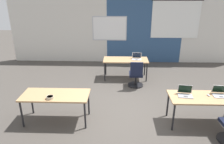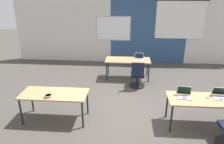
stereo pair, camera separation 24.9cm
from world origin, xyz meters
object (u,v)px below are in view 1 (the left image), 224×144
Objects in this scene: laptop_near_right_end at (220,94)px; laptop_near_right_inner at (185,93)px; desk_far_center at (126,61)px; snack_bowl at (50,97)px; laptop_far_right at (137,58)px; desk_near_right at (204,99)px; mouse_near_right_end at (208,95)px; desk_near_left at (56,97)px; chair_far_right at (136,76)px.

laptop_near_right_inner is at bearing -172.56° from laptop_near_right_end.
desk_far_center is 3.51m from snack_bowl.
laptop_far_right is at bearing 53.95° from snack_bowl.
desk_near_right is 1.00× the size of desk_far_center.
mouse_near_right_end reaches higher than desk_far_center.
chair_far_right is (2.08, 2.05, -0.28)m from desk_near_left.
laptop_far_right is at bearing 3.69° from desk_far_center.
laptop_near_right_inner reaches higher than laptop_far_right.
laptop_near_right_end reaches higher than snack_bowl.
laptop_near_right_end is at bearing 1.23° from desk_near_left.
laptop_far_right is 2.92m from laptop_near_right_inner.
desk_far_center is 3.46m from laptop_near_right_end.
laptop_far_right is 1.00× the size of laptop_near_right_end.
laptop_far_right reaches higher than desk_far_center.
desk_far_center is at bearing 133.98° from laptop_near_right_end.
laptop_near_right_end is 0.28m from mouse_near_right_end.
mouse_near_right_end is (1.54, -1.99, 0.36)m from chair_far_right.
chair_far_right is at bearing 44.61° from desk_near_left.
laptop_near_right_inner reaches higher than desk_far_center.
desk_near_left is 3.30m from desk_far_center.
desk_near_left is at bearing -122.01° from desk_far_center.
laptop_near_right_end is at bearing 5.65° from mouse_near_right_end.
laptop_near_right_end is 3.97m from snack_bowl.
desk_near_left is 15.20× the size of mouse_near_right_end.
laptop_far_right is (0.40, 0.03, 0.11)m from desk_far_center.
desk_far_center is 4.46× the size of laptop_far_right.
laptop_near_right_end is 0.99× the size of laptop_near_right_inner.
chair_far_right is 2.55× the size of laptop_near_right_inner.
laptop_near_right_inner is at bearing 172.20° from desk_near_right.
desk_near_left is 1.74× the size of chair_far_right.
mouse_near_right_end is 3.69m from snack_bowl.
desk_near_left is 9.01× the size of snack_bowl.
desk_far_center is 4.47× the size of laptop_near_right_end.
desk_near_left is 4.47× the size of laptop_near_right_end.
laptop_far_right is at bearing -94.08° from chair_far_right.
desk_near_left is at bearing -120.98° from laptop_far_right.
laptop_near_right_end reaches higher than chair_far_right.
laptop_near_right_inner is at bearing 4.84° from snack_bowl.
desk_near_right is at bearing -0.59° from laptop_near_right_inner.
desk_near_right is at bearing -154.59° from mouse_near_right_end.
laptop_near_right_end is (1.82, -1.97, 0.39)m from chair_far_right.
laptop_far_right is at bearing 128.21° from laptop_near_right_end.
laptop_far_right is 3.41× the size of mouse_near_right_end.
laptop_near_right_inner reaches higher than chair_far_right.
desk_near_left is 3.08m from laptop_near_right_inner.
desk_near_left is at bearing 73.50° from snack_bowl.
desk_near_right is at bearing -58.16° from laptop_far_right.
laptop_far_right is 3.75m from snack_bowl.
laptop_near_right_end is at bearing 4.20° from snack_bowl.
chair_far_right is (-1.42, 2.05, -0.28)m from desk_near_right.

